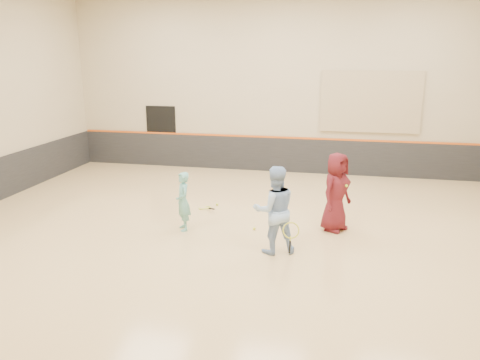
% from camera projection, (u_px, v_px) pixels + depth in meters
% --- Properties ---
extents(room, '(15.04, 12.04, 6.22)m').
position_uv_depth(room, '(253.00, 200.00, 10.62)').
color(room, tan).
rests_on(room, ground).
extents(wainscot_back, '(14.90, 0.04, 1.20)m').
position_uv_depth(wainscot_back, '(284.00, 155.00, 16.31)').
color(wainscot_back, '#232326').
rests_on(wainscot_back, floor).
extents(accent_stripe, '(14.90, 0.03, 0.06)m').
position_uv_depth(accent_stripe, '(284.00, 137.00, 16.14)').
color(accent_stripe, '#D85914').
rests_on(accent_stripe, wall_back).
extents(acoustic_panel, '(3.20, 0.08, 2.00)m').
position_uv_depth(acoustic_panel, '(371.00, 102.00, 15.23)').
color(acoustic_panel, tan).
rests_on(acoustic_panel, wall_back).
extents(doorway, '(1.10, 0.05, 2.20)m').
position_uv_depth(doorway, '(162.00, 136.00, 17.09)').
color(doorway, black).
rests_on(doorway, floor).
extents(girl, '(0.55, 0.61, 1.39)m').
position_uv_depth(girl, '(183.00, 201.00, 10.88)').
color(girl, '#69B7B2').
rests_on(girl, floor).
extents(instructor, '(1.10, 0.99, 1.85)m').
position_uv_depth(instructor, '(275.00, 210.00, 9.58)').
color(instructor, '#97B9EA').
rests_on(instructor, floor).
extents(young_man, '(0.97, 1.08, 1.85)m').
position_uv_depth(young_man, '(336.00, 192.00, 10.81)').
color(young_man, '#59151C').
rests_on(young_man, floor).
extents(held_racket, '(0.34, 0.34, 0.70)m').
position_uv_depth(held_racket, '(291.00, 230.00, 9.20)').
color(held_racket, gold).
rests_on(held_racket, instructor).
extents(spare_racket, '(0.75, 0.75, 0.17)m').
position_uv_depth(spare_racket, '(205.00, 205.00, 12.54)').
color(spare_racket, '#BED72F').
rests_on(spare_racket, floor).
extents(ball_under_racket, '(0.07, 0.07, 0.07)m').
position_uv_depth(ball_under_racket, '(254.00, 229.00, 11.01)').
color(ball_under_racket, yellow).
rests_on(ball_under_racket, floor).
extents(ball_in_hand, '(0.07, 0.07, 0.07)m').
position_uv_depth(ball_in_hand, '(347.00, 186.00, 10.50)').
color(ball_in_hand, '#BED732').
rests_on(ball_in_hand, young_man).
extents(ball_beside_spare, '(0.07, 0.07, 0.07)m').
position_uv_depth(ball_beside_spare, '(217.00, 204.00, 12.78)').
color(ball_beside_spare, '#CDE234').
rests_on(ball_beside_spare, floor).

